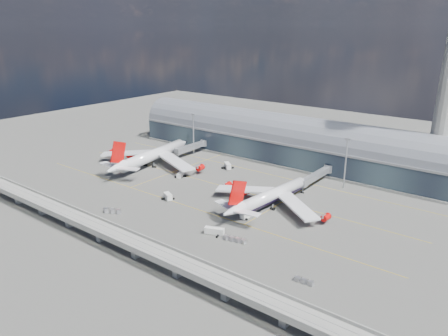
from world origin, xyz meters
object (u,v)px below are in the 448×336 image
Objects in this scene: airliner_left at (151,156)px; cargo_train_1 at (235,240)px; service_truck_3 at (247,214)px; service_truck_5 at (228,166)px; floodlight_mast_right at (346,162)px; cargo_train_0 at (112,211)px; floodlight_mast_left at (193,133)px; cargo_train_2 at (304,281)px; service_truck_2 at (214,231)px; airliner_right at (270,196)px; service_truck_1 at (168,197)px; control_tower at (448,84)px; service_truck_4 at (236,188)px; service_truck_0 at (180,175)px.

airliner_left is 103.25m from cargo_train_1.
service_truck_5 is (-46.65, 47.59, 0.08)m from service_truck_3.
floodlight_mast_right is 113.52m from cargo_train_0.
service_truck_5 is at bearing -17.48° from floodlight_mast_left.
cargo_train_1 is at bearing 79.32° from cargo_train_2.
floodlight_mast_left reaches higher than cargo_train_1.
cargo_train_1 is (9.76, 0.14, -0.64)m from service_truck_2.
airliner_right is (83.54, -42.72, -8.64)m from floodlight_mast_left.
floodlight_mast_left is at bearing 180.00° from floodlight_mast_right.
floodlight_mast_right is 80.70m from cargo_train_1.
service_truck_2 is (39.39, -14.27, -0.15)m from service_truck_1.
cargo_train_2 is (40.97, -45.48, -4.22)m from airliner_right.
service_truck_5 is at bearing 23.23° from cargo_train_0.
service_truck_3 is at bearing 35.61° from cargo_train_1.
control_tower is 15.42× the size of cargo_train_2.
service_truck_5 is at bearing -158.54° from control_tower.
airliner_left is 44.52m from service_truck_5.
floodlight_mast_left reaches higher than service_truck_1.
service_truck_1 is 27.06m from cargo_train_0.
service_truck_2 is at bearing -107.71° from service_truck_5.
cargo_train_2 is (91.64, 2.46, -0.22)m from cargo_train_0.
service_truck_4 is at bearing -9.80° from airliner_left.
floodlight_mast_right is at bearing 58.72° from service_truck_4.
service_truck_2 reaches higher than cargo_train_0.
floodlight_mast_left is at bearing 44.98° from cargo_train_0.
service_truck_5 is 87.53m from cargo_train_1.
service_truck_1 reaches higher than service_truck_0.
floodlight_mast_right is 0.36× the size of airliner_left.
service_truck_0 is 53.03m from cargo_train_0.
floodlight_mast_left is 94.22m from airliner_right.
service_truck_1 is at bearing -57.50° from floodlight_mast_left.
airliner_left is at bearing 148.26° from service_truck_0.
control_tower is 4.01× the size of floodlight_mast_right.
service_truck_0 is at bearing 71.33° from cargo_train_1.
cargo_train_0 is (-8.53, -25.68, -0.63)m from service_truck_1.
cargo_train_0 is at bearing 95.83° from cargo_train_2.
airliner_left reaches higher than service_truck_0.
service_truck_4 is 0.76× the size of cargo_train_2.
floodlight_mast_right is 46.59m from airliner_right.
service_truck_3 is 0.97× the size of service_truck_5.
service_truck_4 is at bearing -139.66° from control_tower.
service_truck_1 is at bearing -43.38° from airliner_left.
service_truck_0 is at bearing 67.81° from cargo_train_2.
service_truck_1 is (41.40, -64.98, -12.02)m from floodlight_mast_left.
cargo_train_0 is at bearing -143.22° from service_truck_5.
control_tower is 157.52m from airliner_left.
floodlight_mast_left is 100.00m from floodlight_mast_right.
cargo_train_2 is at bearing -63.41° from cargo_train_0.
control_tower is 16.97× the size of service_truck_1.
service_truck_5 reaches higher than cargo_train_1.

